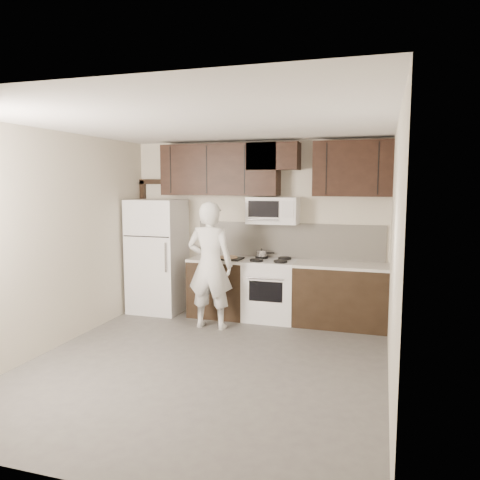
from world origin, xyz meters
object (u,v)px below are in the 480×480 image
at_px(stove, 271,290).
at_px(person, 210,265).
at_px(microwave, 273,210).
at_px(refrigerator, 158,256).

height_order(stove, person, person).
relative_size(microwave, person, 0.42).
relative_size(microwave, refrigerator, 0.42).
height_order(refrigerator, person, person).
xyz_separation_m(refrigerator, person, (1.12, -0.58, 0.00)).
distance_m(stove, microwave, 1.20).
bearing_deg(refrigerator, stove, 1.51).
height_order(microwave, person, microwave).
xyz_separation_m(stove, microwave, (-0.00, 0.12, 1.19)).
distance_m(microwave, refrigerator, 2.00).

